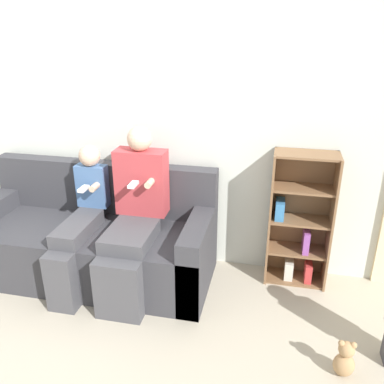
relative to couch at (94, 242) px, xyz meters
The scene contains 7 objects.
ground_plane 0.59m from the couch, 77.19° to the right, with size 14.00×14.00×0.00m, color #B2A893.
back_wall 1.08m from the couch, 75.66° to the left, with size 10.00×0.06×2.55m.
couch is the anchor object (origin of this frame).
adult_seated 0.55m from the couch, 13.18° to the right, with size 0.40×0.77×1.28m.
child_seated 0.30m from the couch, 104.78° to the right, with size 0.25×0.79×1.10m.
bookshelf 1.70m from the couch, 10.30° to the left, with size 0.49×0.27×1.10m.
teddy_bear 2.07m from the couch, 19.99° to the right, with size 0.13×0.11×0.26m.
Camera 1 is at (1.32, -2.23, 2.00)m, focal length 38.00 mm.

